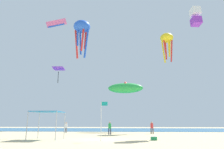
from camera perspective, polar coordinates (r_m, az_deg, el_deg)
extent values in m
cube|color=#D1BA8C|center=(20.96, -3.34, -17.45)|extent=(110.00, 110.00, 0.10)
cube|color=#28608C|center=(49.67, 1.23, -14.80)|extent=(110.00, 24.12, 0.03)
cylinder|color=#B2B2B7|center=(21.03, -22.22, -12.87)|extent=(0.07, 0.07, 2.58)
cylinder|color=#B2B2B7|center=(19.99, -15.06, -13.41)|extent=(0.07, 0.07, 2.58)
cylinder|color=#B2B2B7|center=(23.36, -19.40, -13.01)|extent=(0.07, 0.07, 2.58)
cylinder|color=#B2B2B7|center=(22.43, -12.86, -13.43)|extent=(0.07, 0.07, 2.58)
cube|color=#1972B7|center=(21.68, -17.16, -9.72)|extent=(2.78, 2.63, 0.06)
cylinder|color=#33384C|center=(29.34, -0.36, -15.33)|extent=(0.15, 0.15, 0.78)
cylinder|color=#33384C|center=(29.18, -0.89, -15.34)|extent=(0.15, 0.15, 0.78)
cylinder|color=green|center=(29.24, -0.62, -13.90)|extent=(0.41, 0.41, 0.68)
sphere|color=tan|center=(29.23, -0.62, -12.98)|extent=(0.26, 0.26, 0.26)
cylinder|color=brown|center=(31.61, 11.15, -14.92)|extent=(0.15, 0.15, 0.78)
cylinder|color=brown|center=(31.48, 10.64, -14.95)|extent=(0.15, 0.15, 0.78)
cylinder|color=red|center=(31.53, 10.84, -13.61)|extent=(0.41, 0.41, 0.68)
sphere|color=tan|center=(31.52, 10.80, -12.76)|extent=(0.26, 0.26, 0.26)
cylinder|color=slate|center=(35.75, -12.61, -14.63)|extent=(0.15, 0.15, 0.75)
cylinder|color=slate|center=(35.51, -12.33, -14.66)|extent=(0.15, 0.15, 0.75)
cylinder|color=white|center=(35.62, -12.41, -13.52)|extent=(0.39, 0.39, 0.65)
sphere|color=tan|center=(35.61, -12.38, -12.79)|extent=(0.25, 0.25, 0.25)
cylinder|color=silver|center=(19.14, -3.01, -12.59)|extent=(0.06, 0.06, 3.43)
cube|color=teal|center=(19.17, -2.04, -7.99)|extent=(0.55, 0.02, 0.35)
cube|color=#1E8C4C|center=(20.30, 11.36, -16.78)|extent=(0.56, 0.36, 0.32)
cube|color=white|center=(20.29, 11.33, -16.29)|extent=(0.57, 0.37, 0.03)
ellipsoid|color=blue|center=(31.00, -8.21, 12.83)|extent=(3.30, 3.30, 1.71)
cylinder|color=blue|center=(29.82, -9.38, 10.07)|extent=(0.42, 0.47, 2.65)
cylinder|color=red|center=(29.44, -8.07, 9.50)|extent=(0.40, 0.57, 3.43)
cylinder|color=blue|center=(29.74, -7.04, 8.41)|extent=(0.68, 0.31, 4.21)
cylinder|color=red|center=(30.69, -7.30, 9.31)|extent=(0.42, 0.47, 2.65)
cylinder|color=blue|center=(30.76, -8.62, 8.51)|extent=(0.40, 0.57, 3.43)
cylinder|color=red|center=(30.18, -9.69, 8.17)|extent=(0.68, 0.31, 4.21)
cube|color=purple|center=(49.47, -14.38, 1.60)|extent=(2.69, 2.69, 0.33)
cylinder|color=black|center=(49.00, -14.51, -0.73)|extent=(0.13, 0.13, 2.66)
cube|color=pink|center=(46.15, -14.94, 13.42)|extent=(3.98, 2.00, 2.58)
cube|color=blue|center=(45.91, -14.98, 12.78)|extent=(3.11, 1.23, 1.43)
ellipsoid|color=green|center=(39.00, 3.71, -3.74)|extent=(6.55, 2.38, 2.24)
cone|color=red|center=(39.17, 3.69, -2.28)|extent=(0.97, 1.08, 0.85)
cube|color=white|center=(35.00, 21.79, 15.62)|extent=(1.49, 1.60, 1.29)
cube|color=purple|center=(34.31, 22.01, 13.31)|extent=(1.49, 1.60, 1.29)
ellipsoid|color=yellow|center=(41.83, 14.72, 9.66)|extent=(3.43, 3.43, 1.76)
cylinder|color=yellow|center=(41.72, 15.50, 6.99)|extent=(0.47, 0.45, 2.73)
cylinder|color=red|center=(41.67, 14.52, 6.36)|extent=(0.34, 0.61, 3.53)
cylinder|color=yellow|center=(40.98, 13.90, 6.06)|extent=(0.68, 0.40, 4.33)
cylinder|color=red|center=(40.60, 14.22, 7.47)|extent=(0.47, 0.45, 2.73)
cylinder|color=yellow|center=(40.38, 15.30, 7.04)|extent=(0.34, 0.61, 3.53)
cylinder|color=red|center=(40.81, 15.97, 6.26)|extent=(0.68, 0.40, 4.33)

